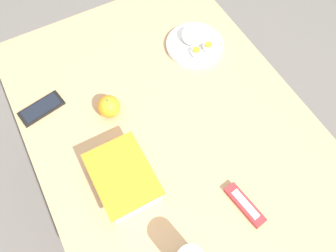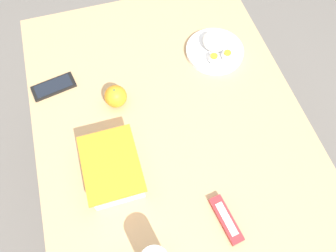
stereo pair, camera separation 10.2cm
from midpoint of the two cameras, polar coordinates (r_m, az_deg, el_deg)
ground_plane at (r=1.71m, az=2.24°, el=-11.51°), size 10.00×10.00×0.00m
table at (r=1.13m, az=3.33°, el=-2.60°), size 1.24×0.87×0.70m
food_container at (r=0.96m, az=-6.63°, el=-7.67°), size 0.21×0.16×0.08m
orange_fruit at (r=1.07m, az=-6.44°, el=4.91°), size 0.07×0.07×0.07m
rice_plate at (r=1.23m, az=10.59°, el=12.88°), size 0.21×0.21×0.06m
candy_bar at (r=0.97m, az=13.20°, el=-15.89°), size 0.14×0.06×0.02m
cell_phone at (r=1.18m, az=-16.98°, el=6.36°), size 0.09×0.15×0.01m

